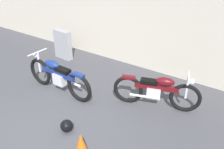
{
  "coord_description": "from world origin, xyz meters",
  "views": [
    {
      "loc": [
        3.51,
        -2.58,
        3.48
      ],
      "look_at": [
        0.47,
        1.86,
        0.55
      ],
      "focal_mm": 39.88,
      "sensor_mm": 36.0,
      "label": 1
    }
  ],
  "objects_px": {
    "traffic_cone": "(81,146)",
    "motorcycle_blue": "(58,76)",
    "motorcycle_maroon": "(157,91)",
    "stone_marker": "(63,45)",
    "helmet": "(67,126)"
  },
  "relations": [
    {
      "from": "stone_marker",
      "to": "motorcycle_blue",
      "type": "relative_size",
      "value": 0.44
    },
    {
      "from": "helmet",
      "to": "motorcycle_blue",
      "type": "distance_m",
      "value": 1.61
    },
    {
      "from": "motorcycle_blue",
      "to": "motorcycle_maroon",
      "type": "bearing_deg",
      "value": -159.52
    },
    {
      "from": "stone_marker",
      "to": "traffic_cone",
      "type": "bearing_deg",
      "value": -41.92
    },
    {
      "from": "traffic_cone",
      "to": "motorcycle_blue",
      "type": "distance_m",
      "value": 2.38
    },
    {
      "from": "stone_marker",
      "to": "helmet",
      "type": "height_order",
      "value": "stone_marker"
    },
    {
      "from": "motorcycle_blue",
      "to": "traffic_cone",
      "type": "bearing_deg",
      "value": 146.04
    },
    {
      "from": "stone_marker",
      "to": "motorcycle_maroon",
      "type": "distance_m",
      "value": 3.8
    },
    {
      "from": "helmet",
      "to": "motorcycle_maroon",
      "type": "bearing_deg",
      "value": 57.96
    },
    {
      "from": "helmet",
      "to": "motorcycle_blue",
      "type": "relative_size",
      "value": 0.12
    },
    {
      "from": "stone_marker",
      "to": "helmet",
      "type": "relative_size",
      "value": 3.61
    },
    {
      "from": "stone_marker",
      "to": "motorcycle_maroon",
      "type": "height_order",
      "value": "stone_marker"
    },
    {
      "from": "motorcycle_blue",
      "to": "helmet",
      "type": "bearing_deg",
      "value": 141.89
    },
    {
      "from": "stone_marker",
      "to": "motorcycle_blue",
      "type": "bearing_deg",
      "value": -49.25
    },
    {
      "from": "motorcycle_maroon",
      "to": "motorcycle_blue",
      "type": "height_order",
      "value": "motorcycle_blue"
    }
  ]
}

